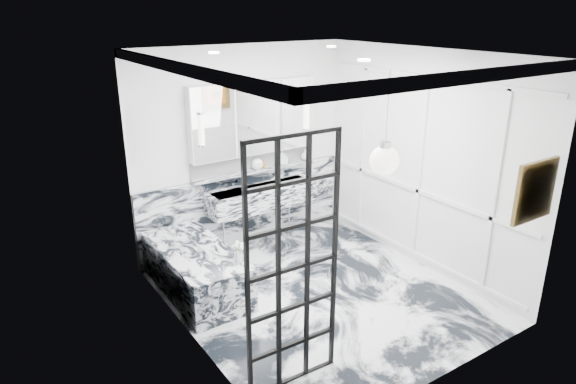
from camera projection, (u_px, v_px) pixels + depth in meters
floor at (319, 294)px, 6.15m from camera, size 3.60×3.60×0.00m
ceiling at (324, 53)px, 5.20m from camera, size 3.60×3.60×0.00m
wall_back at (242, 148)px, 7.08m from camera, size 3.60×0.00×3.60m
wall_front at (452, 242)px, 4.27m from camera, size 3.60×0.00×3.60m
wall_left at (186, 214)px, 4.84m from camera, size 0.00×3.60×3.60m
wall_right at (422, 161)px, 6.51m from camera, size 0.00×3.60×3.60m
marble_clad_back at (245, 208)px, 7.36m from camera, size 3.18×0.05×1.05m
marble_clad_left at (188, 220)px, 4.87m from camera, size 0.02×3.56×2.68m
panel_molding at (420, 169)px, 6.53m from camera, size 0.03×3.40×2.30m
soap_bottle_a at (282, 157)px, 7.39m from camera, size 0.11×0.11×0.23m
soap_bottle_b at (285, 159)px, 7.43m from camera, size 0.10×0.10×0.16m
soap_bottle_c at (305, 155)px, 7.61m from camera, size 0.14×0.14×0.16m
face_pot at (257, 164)px, 7.18m from camera, size 0.17×0.17×0.17m
amber_bottle at (264, 165)px, 7.25m from camera, size 0.04×0.04×0.10m
flower_vase at (238, 257)px, 5.73m from camera, size 0.08×0.08×0.12m
crittall_door at (293, 268)px, 4.35m from camera, size 0.88×0.06×2.31m
artwork at (535, 191)px, 4.85m from camera, size 0.50×0.05×0.50m
pendant_light at (384, 161)px, 4.48m from camera, size 0.26×0.26×0.26m
trough_sink at (262, 197)px, 7.20m from camera, size 1.60×0.45×0.30m
ledge at (255, 171)px, 7.21m from camera, size 1.90×0.14×0.04m
subway_tile at (253, 160)px, 7.21m from camera, size 1.90×0.03×0.23m
mirror_cabinet at (254, 118)px, 6.96m from camera, size 1.90×0.16×1.00m
sconce_left at (201, 130)px, 6.47m from camera, size 0.07×0.07×0.40m
sconce_right at (307, 115)px, 7.32m from camera, size 0.07×0.07×0.40m
bathtub at (196, 270)px, 6.14m from camera, size 0.75×1.65×0.55m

